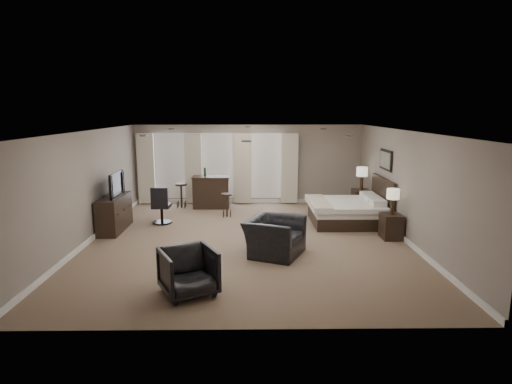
{
  "coord_description": "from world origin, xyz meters",
  "views": [
    {
      "loc": [
        0.06,
        -9.85,
        3.07
      ],
      "look_at": [
        0.2,
        0.4,
        1.1
      ],
      "focal_mm": 30.0,
      "sensor_mm": 36.0,
      "label": 1
    }
  ],
  "objects_px": {
    "bed": "(342,201)",
    "tv": "(113,194)",
    "nightstand_far": "(361,200)",
    "dresser": "(115,213)",
    "armchair_far": "(188,269)",
    "lamp_far": "(362,179)",
    "desk_chair": "(161,205)",
    "nightstand_near": "(391,226)",
    "lamp_near": "(393,202)",
    "armchair_near": "(275,230)",
    "bar_counter": "(211,192)",
    "bar_stool_right": "(227,205)",
    "bar_stool_left": "(181,196)"
  },
  "relations": [
    {
      "from": "lamp_near",
      "to": "armchair_far",
      "type": "relative_size",
      "value": 0.7
    },
    {
      "from": "nightstand_far",
      "to": "dresser",
      "type": "distance_m",
      "value": 7.23
    },
    {
      "from": "lamp_near",
      "to": "armchair_near",
      "type": "relative_size",
      "value": 0.5
    },
    {
      "from": "tv",
      "to": "bar_counter",
      "type": "distance_m",
      "value": 3.46
    },
    {
      "from": "lamp_far",
      "to": "armchair_far",
      "type": "bearing_deg",
      "value": -126.41
    },
    {
      "from": "bar_counter",
      "to": "bed",
      "type": "bearing_deg",
      "value": -27.4
    },
    {
      "from": "nightstand_near",
      "to": "lamp_near",
      "type": "distance_m",
      "value": 0.61
    },
    {
      "from": "bar_stool_right",
      "to": "bed",
      "type": "bearing_deg",
      "value": -13.45
    },
    {
      "from": "tv",
      "to": "bar_stool_right",
      "type": "distance_m",
      "value": 3.21
    },
    {
      "from": "lamp_near",
      "to": "armchair_near",
      "type": "distance_m",
      "value": 3.12
    },
    {
      "from": "bed",
      "to": "lamp_far",
      "type": "xyz_separation_m",
      "value": [
        0.89,
        1.45,
        0.38
      ]
    },
    {
      "from": "nightstand_far",
      "to": "armchair_far",
      "type": "relative_size",
      "value": 0.75
    },
    {
      "from": "dresser",
      "to": "armchair_near",
      "type": "relative_size",
      "value": 1.26
    },
    {
      "from": "lamp_far",
      "to": "armchair_near",
      "type": "distance_m",
      "value": 4.97
    },
    {
      "from": "lamp_near",
      "to": "bar_stool_left",
      "type": "distance_m",
      "value": 6.59
    },
    {
      "from": "nightstand_near",
      "to": "dresser",
      "type": "height_order",
      "value": "dresser"
    },
    {
      "from": "armchair_near",
      "to": "bar_counter",
      "type": "xyz_separation_m",
      "value": [
        -1.76,
        4.52,
        -0.03
      ]
    },
    {
      "from": "bar_stool_right",
      "to": "nightstand_near",
      "type": "bearing_deg",
      "value": -28.43
    },
    {
      "from": "armchair_near",
      "to": "lamp_far",
      "type": "bearing_deg",
      "value": -11.76
    },
    {
      "from": "lamp_far",
      "to": "desk_chair",
      "type": "xyz_separation_m",
      "value": [
        -5.84,
        -1.4,
        -0.49
      ]
    },
    {
      "from": "bed",
      "to": "nightstand_far",
      "type": "distance_m",
      "value": 1.73
    },
    {
      "from": "nightstand_far",
      "to": "tv",
      "type": "distance_m",
      "value": 7.25
    },
    {
      "from": "bar_counter",
      "to": "bar_stool_left",
      "type": "distance_m",
      "value": 0.97
    },
    {
      "from": "dresser",
      "to": "bar_stool_right",
      "type": "distance_m",
      "value": 3.15
    },
    {
      "from": "tv",
      "to": "bar_counter",
      "type": "xyz_separation_m",
      "value": [
        2.27,
        2.57,
        -0.46
      ]
    },
    {
      "from": "dresser",
      "to": "bar_stool_left",
      "type": "xyz_separation_m",
      "value": [
        1.31,
        2.6,
        -0.06
      ]
    },
    {
      "from": "bar_counter",
      "to": "bar_stool_left",
      "type": "height_order",
      "value": "bar_counter"
    },
    {
      "from": "dresser",
      "to": "armchair_far",
      "type": "distance_m",
      "value": 4.67
    },
    {
      "from": "nightstand_far",
      "to": "tv",
      "type": "xyz_separation_m",
      "value": [
        -6.92,
        -2.07,
        0.64
      ]
    },
    {
      "from": "nightstand_far",
      "to": "lamp_far",
      "type": "xyz_separation_m",
      "value": [
        0.0,
        0.0,
        0.68
      ]
    },
    {
      "from": "lamp_near",
      "to": "desk_chair",
      "type": "distance_m",
      "value": 6.05
    },
    {
      "from": "bed",
      "to": "nightstand_far",
      "type": "xyz_separation_m",
      "value": [
        0.89,
        1.45,
        -0.3
      ]
    },
    {
      "from": "nightstand_far",
      "to": "armchair_near",
      "type": "bearing_deg",
      "value": -125.73
    },
    {
      "from": "lamp_near",
      "to": "nightstand_far",
      "type": "bearing_deg",
      "value": 90.0
    },
    {
      "from": "nightstand_far",
      "to": "lamp_far",
      "type": "relative_size",
      "value": 0.93
    },
    {
      "from": "lamp_near",
      "to": "dresser",
      "type": "relative_size",
      "value": 0.4
    },
    {
      "from": "bed",
      "to": "lamp_near",
      "type": "bearing_deg",
      "value": -58.46
    },
    {
      "from": "armchair_near",
      "to": "armchair_far",
      "type": "xyz_separation_m",
      "value": [
        -1.56,
        -2.02,
        -0.1
      ]
    },
    {
      "from": "tv",
      "to": "armchair_far",
      "type": "height_order",
      "value": "tv"
    },
    {
      "from": "bed",
      "to": "tv",
      "type": "height_order",
      "value": "bed"
    },
    {
      "from": "bed",
      "to": "dresser",
      "type": "xyz_separation_m",
      "value": [
        -6.03,
        -0.62,
        -0.18
      ]
    },
    {
      "from": "bed",
      "to": "lamp_near",
      "type": "xyz_separation_m",
      "value": [
        0.89,
        -1.45,
        0.28
      ]
    },
    {
      "from": "nightstand_far",
      "to": "lamp_near",
      "type": "height_order",
      "value": "lamp_near"
    },
    {
      "from": "dresser",
      "to": "nightstand_far",
      "type": "bearing_deg",
      "value": 16.69
    },
    {
      "from": "nightstand_far",
      "to": "bar_counter",
      "type": "distance_m",
      "value": 4.68
    },
    {
      "from": "nightstand_near",
      "to": "armchair_far",
      "type": "xyz_separation_m",
      "value": [
        -4.45,
        -3.14,
        0.14
      ]
    },
    {
      "from": "bar_counter",
      "to": "desk_chair",
      "type": "distance_m",
      "value": 2.24
    },
    {
      "from": "nightstand_far",
      "to": "dresser",
      "type": "relative_size",
      "value": 0.43
    },
    {
      "from": "bed",
      "to": "tv",
      "type": "xyz_separation_m",
      "value": [
        -6.03,
        -0.62,
        0.34
      ]
    },
    {
      "from": "dresser",
      "to": "bar_counter",
      "type": "bearing_deg",
      "value": 48.59
    }
  ]
}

